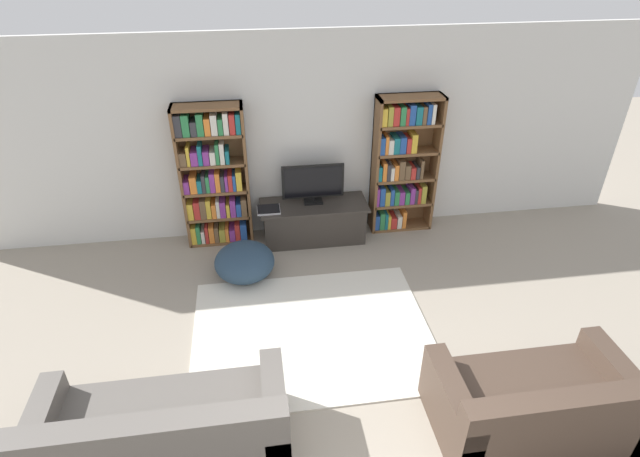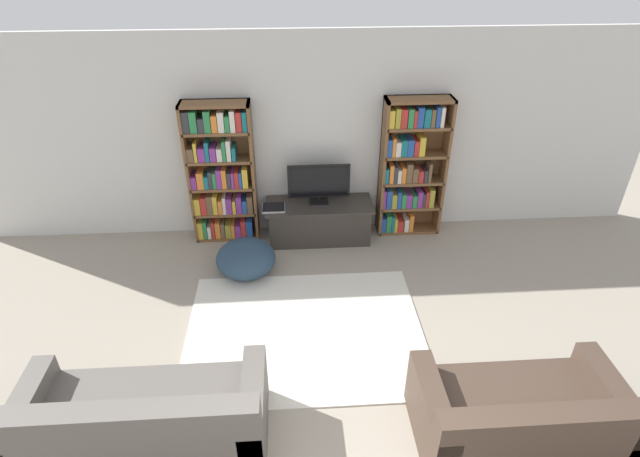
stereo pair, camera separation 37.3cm
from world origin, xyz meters
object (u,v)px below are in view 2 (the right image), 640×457
Objects in this scene: laptop at (274,208)px; couch_left_sectional at (142,426)px; television at (319,183)px; bookshelf_right at (409,167)px; beanbag_ottoman at (246,258)px; bookshelf_left at (221,175)px; tv_stand at (319,221)px; couch_right_sofa at (520,420)px.

laptop is 0.15× the size of couch_left_sectional.
television reaches higher than laptop.
bookshelf_right is 2.61× the size of beanbag_ottoman.
bookshelf_left and bookshelf_right have the same top height.
bookshelf_left is 1.39m from tv_stand.
couch_right_sofa reaches higher than laptop.
bookshelf_left is 0.96× the size of couch_left_sectional.
couch_right_sofa is 3.37m from beanbag_ottoman.
bookshelf_right is at bearing 93.72° from couch_right_sofa.
bookshelf_right is 1.33× the size of tv_stand.
couch_left_sectional reaches higher than tv_stand.
laptop is (0.65, -0.24, -0.37)m from bookshelf_left.
bookshelf_left is 1.00× the size of bookshelf_right.
couch_left_sectional is at bearing -105.75° from beanbag_ottoman.
television is 1.33m from beanbag_ottoman.
bookshelf_right is (2.40, 0.00, 0.03)m from bookshelf_left.
bookshelf_left is at bearing 173.02° from tv_stand.
laptop is 3.67m from couch_right_sofa.
beanbag_ottoman is at bearing -117.74° from laptop.
television is at bearing 90.00° from tv_stand.
television is (0.00, 0.05, 0.54)m from tv_stand.
couch_left_sectional is at bearing -116.98° from television.
television is 1.12× the size of beanbag_ottoman.
bookshelf_left is 4.28m from couch_right_sofa.
beanbag_ottoman is (-0.34, -0.64, -0.32)m from laptop.
bookshelf_left is 1.14× the size of couch_right_sofa.
bookshelf_left is 2.32× the size of television.
couch_right_sofa is at bearing -2.44° from couch_left_sectional.
tv_stand is 1.17m from beanbag_ottoman.
beanbag_ottoman is (-2.09, -0.88, -0.72)m from bookshelf_right.
laptop is at bearing 62.26° from beanbag_ottoman.
bookshelf_left reaches higher than couch_right_sofa.
bookshelf_left is 2.61× the size of beanbag_ottoman.
television reaches higher than tv_stand.
bookshelf_left is at bearing 83.86° from couch_left_sectional.
tv_stand is at bearing 38.22° from beanbag_ottoman.
laptop is (-1.76, -0.24, -0.40)m from bookshelf_right.
television is at bearing 39.93° from beanbag_ottoman.
couch_left_sectional reaches higher than laptop.
couch_right_sofa reaches higher than beanbag_ottoman.
beanbag_ottoman is at bearing 133.33° from couch_right_sofa.
bookshelf_right is at bearing 5.28° from television.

